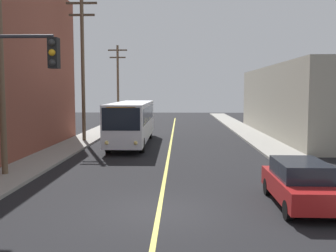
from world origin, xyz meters
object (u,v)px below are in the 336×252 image
(parked_car_red, at_px, (300,183))
(utility_pole_near, at_px, (0,42))
(utility_pole_far, at_px, (118,80))
(city_bus, at_px, (132,120))
(utility_pole_mid, at_px, (83,62))

(parked_car_red, xyz_separation_m, utility_pole_near, (-12.53, 4.32, 5.47))
(utility_pole_near, xyz_separation_m, utility_pole_far, (0.50, 30.61, -0.86))
(city_bus, xyz_separation_m, utility_pole_near, (-4.64, -11.49, 4.49))
(utility_pole_mid, bearing_deg, city_bus, -13.92)
(utility_pole_mid, bearing_deg, utility_pole_far, 90.54)
(utility_pole_near, bearing_deg, utility_pole_far, 89.06)
(city_bus, height_order, utility_pole_far, utility_pole_far)
(utility_pole_near, xyz_separation_m, utility_pole_mid, (0.67, 12.47, 0.01))
(parked_car_red, xyz_separation_m, utility_pole_mid, (-11.85, 16.80, 5.48))
(parked_car_red, bearing_deg, city_bus, 116.50)
(city_bus, bearing_deg, utility_pole_far, 102.22)
(city_bus, relative_size, utility_pole_near, 1.08)
(utility_pole_near, height_order, utility_pole_mid, utility_pole_mid)
(city_bus, distance_m, utility_pole_far, 19.89)
(parked_car_red, distance_m, utility_pole_mid, 21.27)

